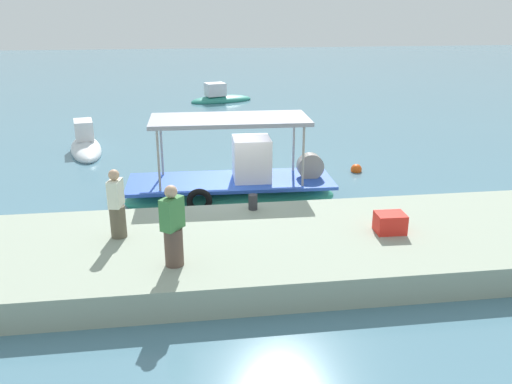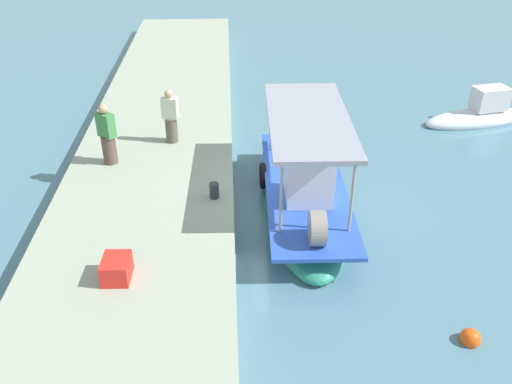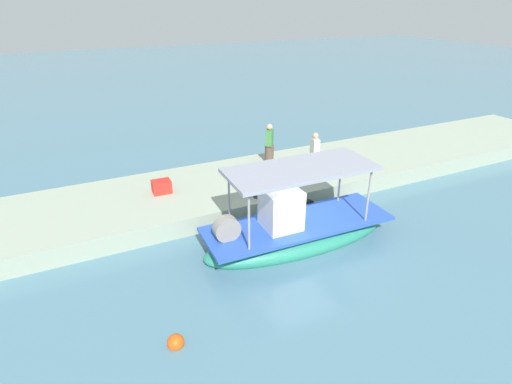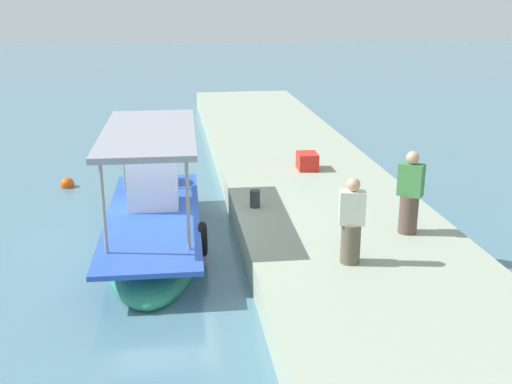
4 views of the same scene
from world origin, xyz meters
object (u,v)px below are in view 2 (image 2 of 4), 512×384
at_px(main_fishing_boat, 305,196).
at_px(moored_boat_mid, 478,116).
at_px(cargo_crate, 117,269).
at_px(mooring_bollard, 214,191).
at_px(fisherman_by_crate, 171,119).
at_px(marker_buoy, 470,338).
at_px(fisherman_near_bollard, 108,137).

distance_m(main_fishing_boat, moored_boat_mid, 8.79).
bearing_deg(cargo_crate, mooring_bollard, 147.60).
xyz_separation_m(main_fishing_boat, fisherman_by_crate, (-3.04, -3.65, 0.94)).
xyz_separation_m(fisherman_by_crate, marker_buoy, (7.79, 6.26, -1.33)).
height_order(fisherman_near_bollard, marker_buoy, fisherman_near_bollard).
xyz_separation_m(mooring_bollard, cargo_crate, (3.02, -1.92, 0.03)).
relative_size(fisherman_by_crate, moored_boat_mid, 0.40).
distance_m(fisherman_near_bollard, cargo_crate, 5.19).
height_order(fisherman_by_crate, cargo_crate, fisherman_by_crate).
xyz_separation_m(mooring_bollard, marker_buoy, (4.47, 4.95, -0.80)).
height_order(main_fishing_boat, marker_buoy, main_fishing_boat).
bearing_deg(mooring_bollard, moored_boat_mid, 122.04).
xyz_separation_m(fisherman_near_bollard, cargo_crate, (5.06, 1.01, -0.56)).
xyz_separation_m(main_fishing_boat, mooring_bollard, (0.28, -2.34, 0.40)).
height_order(fisherman_by_crate, mooring_bollard, fisherman_by_crate).
bearing_deg(mooring_bollard, marker_buoy, 47.92).
bearing_deg(moored_boat_mid, mooring_bollard, -57.96).
bearing_deg(marker_buoy, main_fishing_boat, -151.23).
distance_m(mooring_bollard, cargo_crate, 3.58).
height_order(cargo_crate, moored_boat_mid, moored_boat_mid).
height_order(fisherman_by_crate, moored_boat_mid, fisherman_by_crate).
bearing_deg(mooring_bollard, fisherman_near_bollard, -124.80).
bearing_deg(cargo_crate, marker_buoy, 78.15).
distance_m(cargo_crate, marker_buoy, 7.06).
bearing_deg(mooring_bollard, cargo_crate, -32.40).
xyz_separation_m(fisherman_near_bollard, moored_boat_mid, (-3.73, 12.13, -1.23)).
bearing_deg(moored_boat_mid, main_fishing_boat, -51.43).
bearing_deg(fisherman_by_crate, marker_buoy, 38.79).
bearing_deg(fisherman_near_bollard, main_fishing_boat, 71.62).
xyz_separation_m(fisherman_by_crate, cargo_crate, (6.35, -0.61, -0.51)).
bearing_deg(main_fishing_boat, marker_buoy, 28.77).
xyz_separation_m(main_fishing_boat, cargo_crate, (3.31, -4.26, 0.43)).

